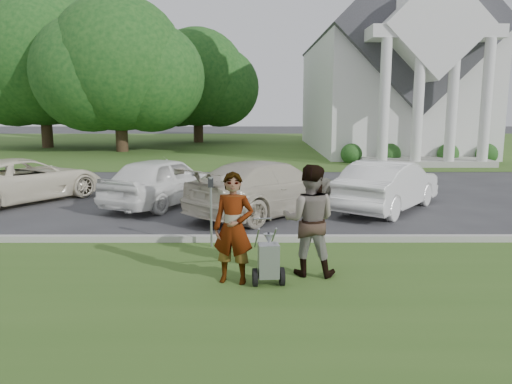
{
  "coord_description": "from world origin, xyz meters",
  "views": [
    {
      "loc": [
        0.51,
        -9.98,
        2.96
      ],
      "look_at": [
        0.54,
        0.0,
        1.21
      ],
      "focal_mm": 35.0,
      "sensor_mm": 36.0,
      "label": 1
    }
  ],
  "objects_px": {
    "tree_back": "(197,82)",
    "car_c": "(269,187)",
    "striping_cart": "(268,262)",
    "car_d": "(389,185)",
    "person_left": "(233,229)",
    "car_b": "(163,181)",
    "tree_far": "(42,64)",
    "car_a": "(24,180)",
    "parking_meter_near": "(211,204)",
    "tree_left": "(118,70)",
    "church": "(387,58)",
    "person_right": "(309,221)"
  },
  "relations": [
    {
      "from": "tree_back",
      "to": "car_c",
      "type": "relative_size",
      "value": 1.89
    },
    {
      "from": "parking_meter_near",
      "to": "striping_cart",
      "type": "bearing_deg",
      "value": -63.43
    },
    {
      "from": "car_d",
      "to": "person_right",
      "type": "bearing_deg",
      "value": 99.34
    },
    {
      "from": "person_left",
      "to": "parking_meter_near",
      "type": "xyz_separation_m",
      "value": [
        -0.56,
        2.13,
        0.01
      ]
    },
    {
      "from": "person_left",
      "to": "car_b",
      "type": "height_order",
      "value": "person_left"
    },
    {
      "from": "tree_back",
      "to": "striping_cart",
      "type": "height_order",
      "value": "tree_back"
    },
    {
      "from": "church",
      "to": "striping_cart",
      "type": "relative_size",
      "value": 22.66
    },
    {
      "from": "church",
      "to": "car_a",
      "type": "xyz_separation_m",
      "value": [
        -15.63,
        -17.84,
        -5.27
      ]
    },
    {
      "from": "person_right",
      "to": "car_d",
      "type": "xyz_separation_m",
      "value": [
        2.85,
        5.52,
        -0.26
      ]
    },
    {
      "from": "person_left",
      "to": "car_d",
      "type": "relative_size",
      "value": 0.43
    },
    {
      "from": "parking_meter_near",
      "to": "car_b",
      "type": "height_order",
      "value": "parking_meter_near"
    },
    {
      "from": "person_left",
      "to": "car_c",
      "type": "height_order",
      "value": "person_left"
    },
    {
      "from": "person_left",
      "to": "car_b",
      "type": "bearing_deg",
      "value": 120.93
    },
    {
      "from": "striping_cart",
      "to": "car_a",
      "type": "height_order",
      "value": "car_a"
    },
    {
      "from": "car_b",
      "to": "tree_left",
      "type": "bearing_deg",
      "value": -45.1
    },
    {
      "from": "tree_left",
      "to": "car_d",
      "type": "bearing_deg",
      "value": -55.66
    },
    {
      "from": "person_right",
      "to": "car_d",
      "type": "distance_m",
      "value": 6.22
    },
    {
      "from": "striping_cart",
      "to": "car_d",
      "type": "relative_size",
      "value": 0.25
    },
    {
      "from": "tree_left",
      "to": "car_b",
      "type": "height_order",
      "value": "tree_left"
    },
    {
      "from": "tree_back",
      "to": "tree_left",
      "type": "bearing_deg",
      "value": -116.57
    },
    {
      "from": "striping_cart",
      "to": "person_right",
      "type": "xyz_separation_m",
      "value": [
        0.72,
        0.54,
        0.56
      ]
    },
    {
      "from": "car_a",
      "to": "car_b",
      "type": "xyz_separation_m",
      "value": [
        4.41,
        -0.6,
        0.06
      ]
    },
    {
      "from": "car_d",
      "to": "person_left",
      "type": "bearing_deg",
      "value": 91.62
    },
    {
      "from": "tree_left",
      "to": "person_left",
      "type": "bearing_deg",
      "value": -71.17
    },
    {
      "from": "person_left",
      "to": "car_d",
      "type": "bearing_deg",
      "value": 66.19
    },
    {
      "from": "church",
      "to": "tree_left",
      "type": "xyz_separation_m",
      "value": [
        -17.01,
        -1.13,
        -0.83
      ]
    },
    {
      "from": "parking_meter_near",
      "to": "tree_far",
      "type": "bearing_deg",
      "value": 118.75
    },
    {
      "from": "tree_far",
      "to": "car_c",
      "type": "height_order",
      "value": "tree_far"
    },
    {
      "from": "person_left",
      "to": "car_b",
      "type": "distance_m",
      "value": 7.06
    },
    {
      "from": "striping_cart",
      "to": "person_left",
      "type": "distance_m",
      "value": 0.79
    },
    {
      "from": "car_c",
      "to": "car_d",
      "type": "xyz_separation_m",
      "value": [
        3.42,
        0.53,
        -0.03
      ]
    },
    {
      "from": "tree_left",
      "to": "car_d",
      "type": "xyz_separation_m",
      "value": [
        12.32,
        -18.03,
        -4.4
      ]
    },
    {
      "from": "tree_far",
      "to": "car_a",
      "type": "height_order",
      "value": "tree_far"
    },
    {
      "from": "tree_left",
      "to": "tree_back",
      "type": "bearing_deg",
      "value": 63.43
    },
    {
      "from": "tree_back",
      "to": "tree_far",
      "type": "bearing_deg",
      "value": -153.44
    },
    {
      "from": "church",
      "to": "tree_back",
      "type": "xyz_separation_m",
      "value": [
        -13.01,
        6.87,
        -1.21
      ]
    },
    {
      "from": "car_b",
      "to": "car_a",
      "type": "bearing_deg",
      "value": 18.66
    },
    {
      "from": "striping_cart",
      "to": "car_c",
      "type": "bearing_deg",
      "value": 82.68
    },
    {
      "from": "church",
      "to": "car_d",
      "type": "distance_m",
      "value": 20.41
    },
    {
      "from": "parking_meter_near",
      "to": "car_d",
      "type": "distance_m",
      "value": 6.05
    },
    {
      "from": "church",
      "to": "tree_back",
      "type": "bearing_deg",
      "value": 152.15
    },
    {
      "from": "striping_cart",
      "to": "car_a",
      "type": "distance_m",
      "value": 10.43
    },
    {
      "from": "tree_left",
      "to": "parking_meter_near",
      "type": "distance_m",
      "value": 23.48
    },
    {
      "from": "tree_left",
      "to": "car_a",
      "type": "height_order",
      "value": "tree_left"
    },
    {
      "from": "person_left",
      "to": "car_b",
      "type": "relative_size",
      "value": 0.43
    },
    {
      "from": "parking_meter_near",
      "to": "tree_left",
      "type": "bearing_deg",
      "value": 109.23
    },
    {
      "from": "striping_cart",
      "to": "car_c",
      "type": "height_order",
      "value": "car_c"
    },
    {
      "from": "person_left",
      "to": "parking_meter_near",
      "type": "height_order",
      "value": "person_left"
    },
    {
      "from": "striping_cart",
      "to": "car_d",
      "type": "bearing_deg",
      "value": 53.77
    },
    {
      "from": "tree_back",
      "to": "parking_meter_near",
      "type": "bearing_deg",
      "value": -83.09
    }
  ]
}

